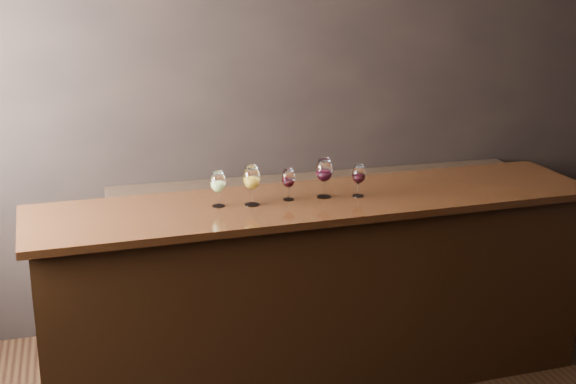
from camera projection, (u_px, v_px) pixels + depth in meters
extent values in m
cube|color=black|center=(256.00, 114.00, 5.21)|extent=(5.00, 0.02, 2.80)
cube|color=black|center=(317.00, 295.00, 4.58)|extent=(3.09, 0.80, 1.07)
cube|color=black|center=(318.00, 202.00, 4.42)|extent=(3.19, 0.88, 0.04)
cube|color=black|center=(321.00, 251.00, 5.36)|extent=(2.75, 0.40, 0.99)
cylinder|color=white|center=(219.00, 206.00, 4.27)|extent=(0.07, 0.07, 0.00)
cylinder|color=white|center=(218.00, 199.00, 4.26)|extent=(0.01, 0.01, 0.07)
ellipsoid|color=white|center=(218.00, 182.00, 4.24)|extent=(0.08, 0.08, 0.12)
cylinder|color=white|center=(218.00, 172.00, 4.22)|extent=(0.06, 0.06, 0.01)
ellipsoid|color=#BEC865|center=(218.00, 185.00, 4.24)|extent=(0.07, 0.07, 0.05)
cylinder|color=white|center=(252.00, 204.00, 4.30)|extent=(0.08, 0.08, 0.00)
cylinder|color=white|center=(252.00, 197.00, 4.28)|extent=(0.01, 0.01, 0.08)
ellipsoid|color=white|center=(252.00, 178.00, 4.25)|extent=(0.09, 0.09, 0.13)
cylinder|color=white|center=(251.00, 167.00, 4.24)|extent=(0.07, 0.07, 0.01)
ellipsoid|color=gold|center=(252.00, 182.00, 4.26)|extent=(0.07, 0.07, 0.06)
cylinder|color=white|center=(288.00, 199.00, 4.39)|extent=(0.06, 0.06, 0.00)
cylinder|color=white|center=(288.00, 193.00, 4.38)|extent=(0.01, 0.01, 0.07)
ellipsoid|color=white|center=(288.00, 178.00, 4.35)|extent=(0.07, 0.07, 0.10)
cylinder|color=white|center=(288.00, 170.00, 4.34)|extent=(0.05, 0.05, 0.01)
ellipsoid|color=black|center=(288.00, 181.00, 4.36)|extent=(0.06, 0.06, 0.05)
cylinder|color=white|center=(324.00, 196.00, 4.44)|extent=(0.08, 0.08, 0.00)
cylinder|color=white|center=(324.00, 189.00, 4.42)|extent=(0.01, 0.01, 0.08)
ellipsoid|color=white|center=(324.00, 170.00, 4.39)|extent=(0.09, 0.09, 0.13)
cylinder|color=white|center=(324.00, 160.00, 4.38)|extent=(0.07, 0.07, 0.01)
ellipsoid|color=black|center=(324.00, 174.00, 4.40)|extent=(0.07, 0.07, 0.06)
cylinder|color=white|center=(358.00, 196.00, 4.45)|extent=(0.06, 0.06, 0.00)
cylinder|color=white|center=(358.00, 189.00, 4.44)|extent=(0.01, 0.01, 0.07)
ellipsoid|color=white|center=(359.00, 174.00, 4.42)|extent=(0.08, 0.08, 0.11)
cylinder|color=white|center=(359.00, 166.00, 4.40)|extent=(0.06, 0.06, 0.01)
ellipsoid|color=black|center=(359.00, 177.00, 4.42)|extent=(0.06, 0.06, 0.05)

